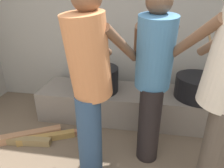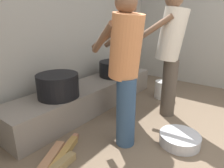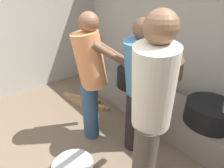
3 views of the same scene
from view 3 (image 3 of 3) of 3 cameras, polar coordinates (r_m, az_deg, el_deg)
block_enclosure_rear at (r=2.79m, az=24.60°, el=14.02°), size 4.85×0.20×2.39m
hearth_ledge at (r=2.75m, az=15.94°, el=-7.99°), size 2.63×0.60×0.38m
cooking_pot_main at (r=2.34m, az=28.19°, el=-7.97°), size 0.53×0.53×0.70m
cooking_pot_secondary at (r=2.86m, az=6.67°, el=2.18°), size 0.51×0.51×0.29m
cook_in_orange_shirt at (r=2.07m, az=-6.56°, el=3.04°), size 0.56×0.72×1.55m
cook_in_cream_shirt at (r=1.40m, az=12.03°, el=-7.60°), size 0.58×0.75×1.64m
cook_in_blue_shirt at (r=1.93m, az=8.35°, el=0.29°), size 0.37×0.66×1.52m
firewood_pile at (r=3.16m, az=-9.05°, el=-5.36°), size 0.92×0.38×0.09m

